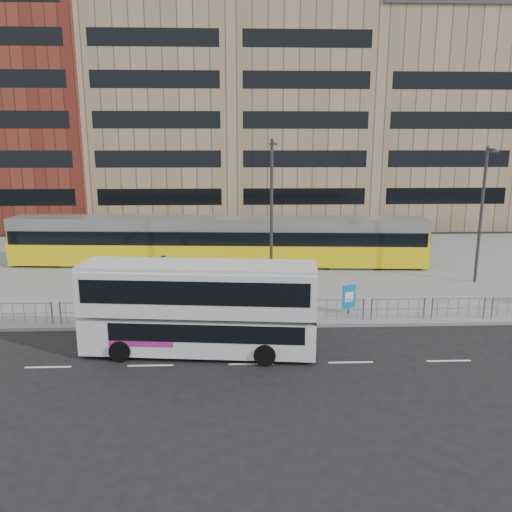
{
  "coord_description": "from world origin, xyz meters",
  "views": [
    {
      "loc": [
        -2.49,
        -22.44,
        8.56
      ],
      "look_at": [
        -1.44,
        6.0,
        2.17
      ],
      "focal_mm": 35.0,
      "sensor_mm": 36.0,
      "label": 1
    }
  ],
  "objects_px": {
    "ad_panel": "(349,297)",
    "pedestrian": "(165,270)",
    "traffic_light_west": "(171,283)",
    "lamp_post_east": "(482,210)",
    "tram": "(217,241)",
    "double_decker_bus": "(199,305)",
    "lamp_post_west": "(272,208)"
  },
  "relations": [
    {
      "from": "pedestrian",
      "to": "traffic_light_west",
      "type": "relative_size",
      "value": 0.58
    },
    {
      "from": "ad_panel",
      "to": "traffic_light_west",
      "type": "bearing_deg",
      "value": 161.31
    },
    {
      "from": "traffic_light_west",
      "to": "lamp_post_west",
      "type": "relative_size",
      "value": 0.36
    },
    {
      "from": "tram",
      "to": "lamp_post_west",
      "type": "relative_size",
      "value": 3.34
    },
    {
      "from": "tram",
      "to": "double_decker_bus",
      "type": "bearing_deg",
      "value": -86.85
    },
    {
      "from": "double_decker_bus",
      "to": "pedestrian",
      "type": "xyz_separation_m",
      "value": [
        -2.87,
        10.11,
        -1.02
      ]
    },
    {
      "from": "ad_panel",
      "to": "double_decker_bus",
      "type": "bearing_deg",
      "value": -174.65
    },
    {
      "from": "traffic_light_west",
      "to": "lamp_post_west",
      "type": "xyz_separation_m",
      "value": [
        5.2,
        6.11,
        2.76
      ]
    },
    {
      "from": "double_decker_bus",
      "to": "ad_panel",
      "type": "bearing_deg",
      "value": 36.04
    },
    {
      "from": "ad_panel",
      "to": "lamp_post_east",
      "type": "height_order",
      "value": "lamp_post_east"
    },
    {
      "from": "double_decker_bus",
      "to": "traffic_light_west",
      "type": "xyz_separation_m",
      "value": [
        -1.58,
        3.25,
        0.05
      ]
    },
    {
      "from": "double_decker_bus",
      "to": "tram",
      "type": "distance_m",
      "value": 14.99
    },
    {
      "from": "ad_panel",
      "to": "traffic_light_west",
      "type": "height_order",
      "value": "traffic_light_west"
    },
    {
      "from": "tram",
      "to": "traffic_light_west",
      "type": "height_order",
      "value": "tram"
    },
    {
      "from": "double_decker_bus",
      "to": "traffic_light_west",
      "type": "distance_m",
      "value": 3.62
    },
    {
      "from": "ad_panel",
      "to": "pedestrian",
      "type": "distance_m",
      "value": 11.69
    },
    {
      "from": "pedestrian",
      "to": "lamp_post_west",
      "type": "height_order",
      "value": "lamp_post_west"
    },
    {
      "from": "traffic_light_west",
      "to": "lamp_post_east",
      "type": "distance_m",
      "value": 19.36
    },
    {
      "from": "tram",
      "to": "traffic_light_west",
      "type": "bearing_deg",
      "value": -94.7
    },
    {
      "from": "tram",
      "to": "pedestrian",
      "type": "bearing_deg",
      "value": -118.17
    },
    {
      "from": "double_decker_bus",
      "to": "ad_panel",
      "type": "height_order",
      "value": "double_decker_bus"
    },
    {
      "from": "lamp_post_east",
      "to": "lamp_post_west",
      "type": "bearing_deg",
      "value": -177.79
    },
    {
      "from": "traffic_light_west",
      "to": "lamp_post_east",
      "type": "height_order",
      "value": "lamp_post_east"
    },
    {
      "from": "double_decker_bus",
      "to": "traffic_light_west",
      "type": "relative_size",
      "value": 3.15
    },
    {
      "from": "traffic_light_west",
      "to": "lamp_post_west",
      "type": "distance_m",
      "value": 8.49
    },
    {
      "from": "ad_panel",
      "to": "tram",
      "type": "bearing_deg",
      "value": 98.29
    },
    {
      "from": "pedestrian",
      "to": "traffic_light_west",
      "type": "height_order",
      "value": "traffic_light_west"
    },
    {
      "from": "tram",
      "to": "ad_panel",
      "type": "bearing_deg",
      "value": -53.02
    },
    {
      "from": "double_decker_bus",
      "to": "pedestrian",
      "type": "bearing_deg",
      "value": 111.69
    },
    {
      "from": "lamp_post_west",
      "to": "traffic_light_west",
      "type": "bearing_deg",
      "value": -130.4
    },
    {
      "from": "lamp_post_west",
      "to": "pedestrian",
      "type": "bearing_deg",
      "value": 173.47
    },
    {
      "from": "pedestrian",
      "to": "lamp_post_east",
      "type": "relative_size",
      "value": 0.22
    }
  ]
}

